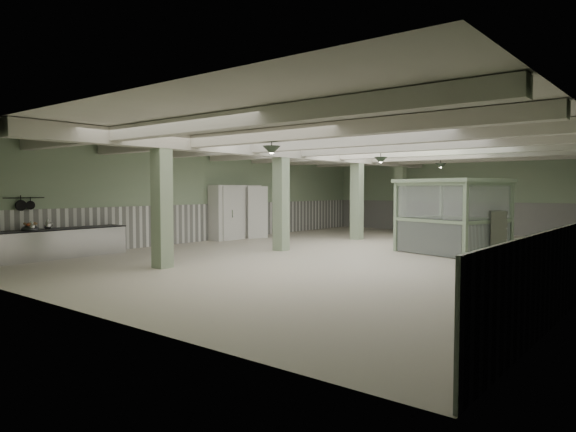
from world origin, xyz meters
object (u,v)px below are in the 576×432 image
Objects in this scene: prep_counter at (52,244)px; walkin_cooler at (236,211)px; filing_cabinet at (497,234)px; guard_booth at (452,202)px.

walkin_cooler is (-0.08, 8.00, 0.72)m from prep_counter.
walkin_cooler is 10.51m from filing_cabinet.
guard_booth reaches higher than walkin_cooler.
filing_cabinet is (10.47, 0.83, -0.46)m from walkin_cooler.
filing_cabinet reaches higher than prep_counter.
walkin_cooler is 1.79× the size of filing_cabinet.
guard_booth is at bearing 45.41° from prep_counter.
guard_booth is 2.55× the size of filing_cabinet.
walkin_cooler is at bearing -156.45° from guard_booth.
guard_booth is 1.79m from filing_cabinet.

